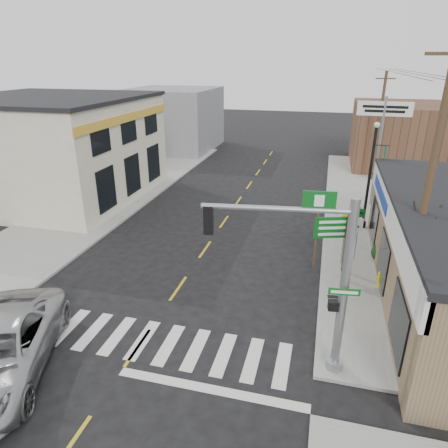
% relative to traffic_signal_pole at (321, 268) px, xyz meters
% --- Properties ---
extents(ground, '(140.00, 140.00, 0.00)m').
position_rel_traffic_signal_pole_xyz_m(ground, '(-5.91, -0.55, -3.65)').
color(ground, black).
rests_on(ground, ground).
extents(sidewalk_right, '(6.00, 38.00, 0.13)m').
position_rel_traffic_signal_pole_xyz_m(sidewalk_right, '(3.09, 12.45, -3.58)').
color(sidewalk_right, gray).
rests_on(sidewalk_right, ground).
extents(sidewalk_left, '(6.00, 38.00, 0.13)m').
position_rel_traffic_signal_pole_xyz_m(sidewalk_left, '(-14.91, 12.45, -3.58)').
color(sidewalk_left, gray).
rests_on(sidewalk_left, ground).
extents(center_line, '(0.12, 56.00, 0.01)m').
position_rel_traffic_signal_pole_xyz_m(center_line, '(-5.91, 7.45, -3.64)').
color(center_line, gold).
rests_on(center_line, ground).
extents(crosswalk, '(11.00, 2.20, 0.01)m').
position_rel_traffic_signal_pole_xyz_m(crosswalk, '(-5.91, -0.15, -3.64)').
color(crosswalk, silver).
rests_on(crosswalk, ground).
extents(left_building, '(12.00, 12.00, 6.80)m').
position_rel_traffic_signal_pole_xyz_m(left_building, '(-18.91, 13.45, -0.25)').
color(left_building, beige).
rests_on(left_building, ground).
extents(bldg_distant_right, '(8.00, 10.00, 5.60)m').
position_rel_traffic_signal_pole_xyz_m(bldg_distant_right, '(6.09, 29.45, -0.85)').
color(bldg_distant_right, brown).
rests_on(bldg_distant_right, ground).
extents(bldg_distant_left, '(9.00, 10.00, 6.40)m').
position_rel_traffic_signal_pole_xyz_m(bldg_distant_left, '(-16.91, 31.45, -0.45)').
color(bldg_distant_left, gray).
rests_on(bldg_distant_left, ground).
extents(traffic_signal_pole, '(4.66, 0.37, 5.90)m').
position_rel_traffic_signal_pole_xyz_m(traffic_signal_pole, '(0.00, 0.00, 0.00)').
color(traffic_signal_pole, gray).
rests_on(traffic_signal_pole, sidewalk_right).
extents(guide_sign, '(1.64, 0.14, 2.86)m').
position_rel_traffic_signal_pole_xyz_m(guide_sign, '(0.39, 6.61, -1.67)').
color(guide_sign, '#4D3A24').
rests_on(guide_sign, sidewalk_right).
extents(fire_hydrant, '(0.24, 0.24, 0.77)m').
position_rel_traffic_signal_pole_xyz_m(fire_hydrant, '(2.59, 5.54, -3.10)').
color(fire_hydrant, yellow).
rests_on(fire_hydrant, sidewalk_right).
extents(ped_crossing_sign, '(1.06, 0.08, 2.74)m').
position_rel_traffic_signal_pole_xyz_m(ped_crossing_sign, '(1.01, 7.43, -1.65)').
color(ped_crossing_sign, gray).
rests_on(ped_crossing_sign, sidewalk_right).
extents(lamp_post, '(0.79, 0.62, 6.07)m').
position_rel_traffic_signal_pole_xyz_m(lamp_post, '(2.35, 12.42, -0.00)').
color(lamp_post, black).
rests_on(lamp_post, sidewalk_right).
extents(dance_center_sign, '(3.32, 0.21, 7.04)m').
position_rel_traffic_signal_pole_xyz_m(dance_center_sign, '(3.09, 16.88, 1.76)').
color(dance_center_sign, gray).
rests_on(dance_center_sign, sidewalk_right).
extents(bare_tree, '(2.56, 2.56, 5.11)m').
position_rel_traffic_signal_pole_xyz_m(bare_tree, '(3.89, 4.19, 0.50)').
color(bare_tree, black).
rests_on(bare_tree, sidewalk_right).
extents(shrub_front, '(1.34, 1.34, 1.01)m').
position_rel_traffic_signal_pole_xyz_m(shrub_front, '(4.68, 3.78, -3.02)').
color(shrub_front, '#123515').
rests_on(shrub_front, sidewalk_right).
extents(shrub_back, '(1.06, 1.06, 0.80)m').
position_rel_traffic_signal_pole_xyz_m(shrub_back, '(2.94, 8.25, -3.12)').
color(shrub_back, black).
rests_on(shrub_back, sidewalk_right).
extents(utility_pole_near, '(1.74, 0.26, 9.98)m').
position_rel_traffic_signal_pole_xyz_m(utility_pole_near, '(3.35, 3.98, 1.60)').
color(utility_pole_near, '#4B341F').
rests_on(utility_pole_near, sidewalk_right).
extents(utility_pole_far, '(1.45, 0.22, 8.37)m').
position_rel_traffic_signal_pole_xyz_m(utility_pole_far, '(3.59, 23.19, 0.77)').
color(utility_pole_far, '#49351F').
rests_on(utility_pole_far, sidewalk_right).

